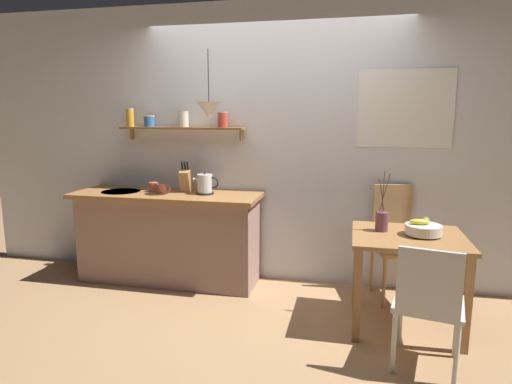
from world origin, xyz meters
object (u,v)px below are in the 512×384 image
dining_chair_near (428,301)px  electric_kettle (205,184)px  fruit_bowl (423,229)px  coffee_mug_by_sink (154,187)px  pendant_lamp (209,110)px  dining_table (408,251)px  coffee_mug_spare (162,189)px  twig_vase (382,220)px  dining_chair_far (395,237)px  knife_block (186,180)px

dining_chair_near → electric_kettle: size_ratio=3.45×
fruit_bowl → electric_kettle: 1.98m
coffee_mug_by_sink → pendant_lamp: bearing=-6.8°
fruit_bowl → coffee_mug_by_sink: size_ratio=2.08×
dining_table → coffee_mug_spare: coffee_mug_spare is taller
twig_vase → electric_kettle: bearing=165.8°
dining_chair_far → twig_vase: (-0.16, -0.52, 0.27)m
electric_kettle → pendant_lamp: bearing=-36.3°
dining_chair_far → pendant_lamp: (-1.69, -0.16, 1.13)m
dining_chair_far → dining_chair_near: bearing=-85.2°
twig_vase → dining_chair_near: bearing=-69.8°
dining_table → fruit_bowl: size_ratio=3.10×
dining_table → twig_vase: bearing=157.0°
fruit_bowl → knife_block: bearing=165.4°
dining_table → dining_chair_near: size_ratio=0.98×
dining_chair_near → fruit_bowl: bearing=86.4°
fruit_bowl → twig_vase: twig_vase is taller
coffee_mug_spare → fruit_bowl: bearing=-10.3°
dining_chair_near → fruit_bowl: 0.71m
dining_chair_far → knife_block: bearing=-179.0°
dining_table → pendant_lamp: (-1.73, 0.44, 1.08)m
dining_chair_far → twig_vase: twig_vase is taller
twig_vase → coffee_mug_spare: size_ratio=3.63×
dining_table → dining_chair_far: dining_chair_far is taller
coffee_mug_by_sink → coffee_mug_spare: size_ratio=1.00×
electric_kettle → coffee_mug_by_sink: size_ratio=1.91×
dining_table → pendant_lamp: bearing=165.8°
knife_block → coffee_mug_spare: bearing=-145.6°
fruit_bowl → twig_vase: bearing=166.6°
coffee_mug_spare → pendant_lamp: 0.89m
dining_table → dining_chair_near: 0.64m
dining_chair_near → coffee_mug_by_sink: bearing=154.7°
fruit_bowl → twig_vase: (-0.30, 0.07, 0.03)m
fruit_bowl → coffee_mug_by_sink: coffee_mug_by_sink is taller
twig_vase → coffee_mug_spare: (-2.02, 0.35, 0.12)m
dining_chair_near → dining_chair_far: dining_chair_far is taller
electric_kettle → knife_block: knife_block is taller
coffee_mug_spare → pendant_lamp: (0.48, 0.01, 0.75)m
dining_table → coffee_mug_by_sink: size_ratio=6.44×
pendant_lamp → knife_block: bearing=156.7°
dining_chair_far → fruit_bowl: 0.65m
coffee_mug_spare → pendant_lamp: pendant_lamp is taller
coffee_mug_by_sink → dining_chair_near: bearing=-25.3°
dining_chair_far → coffee_mug_spare: 2.22m
dining_chair_far → twig_vase: size_ratio=2.15×
dining_table → dining_chair_far: 0.60m
dining_chair_far → pendant_lamp: bearing=-174.6°
electric_kettle → knife_block: (-0.22, 0.07, 0.02)m
dining_chair_far → electric_kettle: bearing=-176.5°
dining_chair_far → twig_vase: bearing=-107.1°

